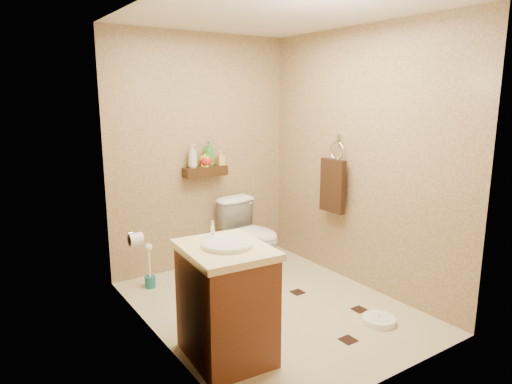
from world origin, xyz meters
TOP-DOWN VIEW (x-y plane):
  - ground at (0.00, 0.00)m, footprint 2.50×2.50m
  - wall_back at (0.00, 1.25)m, footprint 2.00×0.04m
  - wall_front at (0.00, -1.25)m, footprint 2.00×0.04m
  - wall_left at (-1.00, 0.00)m, footprint 0.04×2.50m
  - wall_right at (1.00, 0.00)m, footprint 0.04×2.50m
  - ceiling at (0.00, 0.00)m, footprint 2.00×2.50m
  - wall_shelf at (0.00, 1.17)m, footprint 0.46×0.14m
  - floor_accents at (0.04, -0.07)m, footprint 1.20×1.46m
  - toilet at (0.34, 0.83)m, footprint 0.48×0.75m
  - vanity at (-0.70, -0.45)m, footprint 0.59×0.70m
  - bathroom_scale at (0.55, -0.72)m, footprint 0.35×0.35m
  - toilet_brush at (-0.72, 0.96)m, footprint 0.10×0.10m
  - towel_ring at (0.91, 0.25)m, footprint 0.12×0.30m
  - toilet_paper at (-0.94, 0.65)m, footprint 0.12×0.11m
  - bottle_a at (-0.14, 1.17)m, footprint 0.12×0.12m
  - bottle_b at (0.01, 1.17)m, footprint 0.11×0.11m
  - bottle_c at (0.01, 1.17)m, footprint 0.18×0.18m
  - bottle_d at (0.04, 1.17)m, footprint 0.14×0.14m
  - bottle_e at (0.18, 1.17)m, footprint 0.07×0.07m

SIDE VIEW (x-z plane):
  - ground at x=0.00m, z-range 0.00..0.00m
  - floor_accents at x=0.04m, z-range 0.00..0.01m
  - bathroom_scale at x=0.55m, z-range 0.00..0.05m
  - toilet_brush at x=-0.72m, z-range -0.07..0.37m
  - toilet at x=0.34m, z-range 0.00..0.73m
  - vanity at x=-0.70m, z-range -0.05..0.88m
  - toilet_paper at x=-0.94m, z-range 0.54..0.66m
  - towel_ring at x=0.91m, z-range 0.57..1.33m
  - wall_shelf at x=0.00m, z-range 0.97..1.07m
  - bottle_e at x=0.18m, z-range 1.07..1.22m
  - bottle_c at x=0.01m, z-range 1.07..1.23m
  - bottle_b at x=0.01m, z-range 1.07..1.24m
  - bottle_a at x=-0.14m, z-range 1.07..1.31m
  - wall_back at x=0.00m, z-range 0.00..2.40m
  - wall_front at x=0.00m, z-range 0.00..2.40m
  - wall_left at x=-1.00m, z-range 0.00..2.40m
  - wall_right at x=1.00m, z-range 0.00..2.40m
  - bottle_d at x=0.04m, z-range 1.07..1.33m
  - ceiling at x=0.00m, z-range 2.39..2.41m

